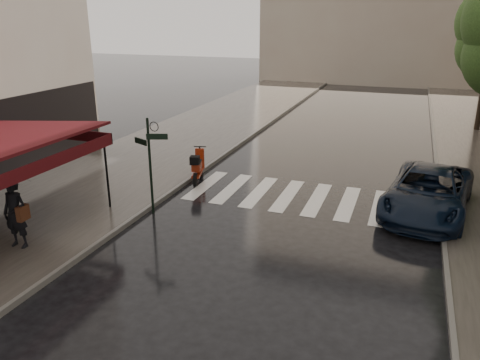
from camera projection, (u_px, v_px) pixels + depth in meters
The scene contains 9 objects.
ground at pixel (135, 263), 11.95m from camera, with size 120.00×120.00×0.00m, color black.
sidewalk_near at pixel (186, 138), 24.02m from camera, with size 6.00×60.00×0.12m, color #38332D.
curb_near at pixel (242, 143), 23.03m from camera, with size 0.12×60.00×0.16m, color #595651.
curb_far at pixel (436, 161), 20.13m from camera, with size 0.12×60.00×0.16m, color #595651.
crosswalk at pixel (302, 197), 16.29m from camera, with size 7.85×3.20×0.01m.
signpost at pixel (150, 158), 14.39m from camera, with size 1.17×0.29×3.10m.
pedestrian_with_umbrella at pixel (11, 186), 12.03m from camera, with size 1.18×1.20×2.58m.
scooter at pixel (198, 167), 17.75m from camera, with size 0.77×1.78×1.20m.
parked_car at pixel (428, 192), 14.78m from camera, with size 2.38×5.16×1.43m, color black.
Camera 1 is at (6.16, -9.00, 5.97)m, focal length 35.00 mm.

